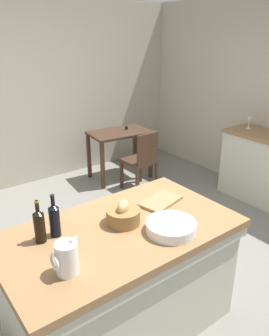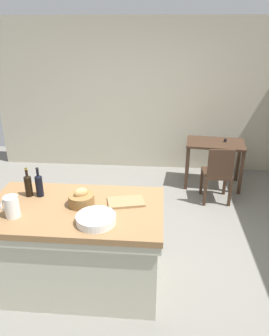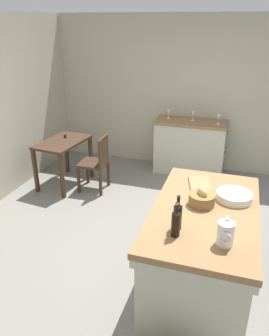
{
  "view_description": "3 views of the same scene",
  "coord_description": "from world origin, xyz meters",
  "px_view_note": "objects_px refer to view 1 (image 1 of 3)",
  "views": [
    {
      "loc": [
        -1.63,
        -2.2,
        2.18
      ],
      "look_at": [
        0.09,
        0.08,
        1.0
      ],
      "focal_mm": 36.18,
      "sensor_mm": 36.0,
      "label": 1
    },
    {
      "loc": [
        0.29,
        -3.13,
        2.47
      ],
      "look_at": [
        0.01,
        0.14,
        1.02
      ],
      "focal_mm": 35.03,
      "sensor_mm": 36.0,
      "label": 2
    },
    {
      "loc": [
        -3.24,
        -0.71,
        2.49
      ],
      "look_at": [
        0.07,
        0.34,
        0.95
      ],
      "focal_mm": 35.93,
      "sensor_mm": 36.0,
      "label": 3
    }
  ],
  "objects_px": {
    "side_cabinet": "(267,169)",
    "pitcher": "(67,258)",
    "bread_basket": "(123,215)",
    "wooden_chair": "(142,160)",
    "island_table": "(121,276)",
    "writing_desk": "(120,139)",
    "wine_bottle_dark": "(55,219)",
    "wine_glass_middle": "(249,121)",
    "cutting_board": "(160,201)",
    "wine_bottle_amber": "(39,225)",
    "wash_bowl": "(171,227)"
  },
  "relations": [
    {
      "from": "pitcher",
      "to": "wooden_chair",
      "type": "bearing_deg",
      "value": 43.43
    },
    {
      "from": "wash_bowl",
      "to": "side_cabinet",
      "type": "bearing_deg",
      "value": 17.74
    },
    {
      "from": "island_table",
      "to": "wooden_chair",
      "type": "xyz_separation_m",
      "value": [
        1.64,
        1.82,
        -0.01
      ]
    },
    {
      "from": "wooden_chair",
      "to": "wine_bottle_amber",
      "type": "height_order",
      "value": "wine_bottle_amber"
    },
    {
      "from": "island_table",
      "to": "pitcher",
      "type": "height_order",
      "value": "pitcher"
    },
    {
      "from": "writing_desk",
      "to": "wine_glass_middle",
      "type": "xyz_separation_m",
      "value": [
        1.15,
        -1.44,
        0.41
      ]
    },
    {
      "from": "wine_glass_middle",
      "to": "wine_bottle_amber",
      "type": "bearing_deg",
      "value": -166.74
    },
    {
      "from": "wooden_chair",
      "to": "wine_glass_middle",
      "type": "relative_size",
      "value": 5.68
    },
    {
      "from": "bread_basket",
      "to": "island_table",
      "type": "bearing_deg",
      "value": -143.0
    },
    {
      "from": "side_cabinet",
      "to": "island_table",
      "type": "bearing_deg",
      "value": -168.55
    },
    {
      "from": "side_cabinet",
      "to": "writing_desk",
      "type": "height_order",
      "value": "side_cabinet"
    },
    {
      "from": "island_table",
      "to": "writing_desk",
      "type": "distance_m",
      "value": 2.92
    },
    {
      "from": "writing_desk",
      "to": "cutting_board",
      "type": "relative_size",
      "value": 2.78
    },
    {
      "from": "island_table",
      "to": "cutting_board",
      "type": "bearing_deg",
      "value": 13.92
    },
    {
      "from": "island_table",
      "to": "side_cabinet",
      "type": "xyz_separation_m",
      "value": [
        2.76,
        0.56,
        -0.02
      ]
    },
    {
      "from": "wine_bottle_amber",
      "to": "wine_glass_middle",
      "type": "bearing_deg",
      "value": 13.26
    },
    {
      "from": "wine_bottle_dark",
      "to": "wine_bottle_amber",
      "type": "relative_size",
      "value": 1.02
    },
    {
      "from": "wooden_chair",
      "to": "side_cabinet",
      "type": "bearing_deg",
      "value": -48.41
    },
    {
      "from": "wine_bottle_amber",
      "to": "bread_basket",
      "type": "bearing_deg",
      "value": -13.83
    },
    {
      "from": "side_cabinet",
      "to": "bread_basket",
      "type": "distance_m",
      "value": 2.79
    },
    {
      "from": "bread_basket",
      "to": "wine_bottle_amber",
      "type": "distance_m",
      "value": 0.58
    },
    {
      "from": "wine_bottle_amber",
      "to": "wooden_chair",
      "type": "bearing_deg",
      "value": 37.5
    },
    {
      "from": "side_cabinet",
      "to": "wine_bottle_dark",
      "type": "xyz_separation_m",
      "value": [
        -3.15,
        -0.37,
        0.55
      ]
    },
    {
      "from": "island_table",
      "to": "side_cabinet",
      "type": "bearing_deg",
      "value": 11.45
    },
    {
      "from": "wine_glass_middle",
      "to": "side_cabinet",
      "type": "bearing_deg",
      "value": -96.99
    },
    {
      "from": "pitcher",
      "to": "wine_bottle_dark",
      "type": "bearing_deg",
      "value": 74.26
    },
    {
      "from": "wine_bottle_dark",
      "to": "pitcher",
      "type": "bearing_deg",
      "value": -105.74
    },
    {
      "from": "side_cabinet",
      "to": "pitcher",
      "type": "distance_m",
      "value": 3.39
    },
    {
      "from": "writing_desk",
      "to": "wine_glass_middle",
      "type": "height_order",
      "value": "wine_glass_middle"
    },
    {
      "from": "writing_desk",
      "to": "island_table",
      "type": "bearing_deg",
      "value": -124.65
    },
    {
      "from": "wooden_chair",
      "to": "wine_bottle_amber",
      "type": "xyz_separation_m",
      "value": [
        -2.13,
        -1.64,
        0.54
      ]
    },
    {
      "from": "pitcher",
      "to": "wine_glass_middle",
      "type": "height_order",
      "value": "pitcher"
    },
    {
      "from": "wash_bowl",
      "to": "wine_bottle_amber",
      "type": "relative_size",
      "value": 1.15
    },
    {
      "from": "wine_glass_middle",
      "to": "bread_basket",
      "type": "bearing_deg",
      "value": -161.53
    },
    {
      "from": "island_table",
      "to": "writing_desk",
      "type": "height_order",
      "value": "island_table"
    },
    {
      "from": "wine_bottle_dark",
      "to": "wine_glass_middle",
      "type": "relative_size",
      "value": 1.96
    },
    {
      "from": "island_table",
      "to": "side_cabinet",
      "type": "distance_m",
      "value": 2.81
    },
    {
      "from": "writing_desk",
      "to": "wine_bottle_amber",
      "type": "bearing_deg",
      "value": -134.23
    },
    {
      "from": "writing_desk",
      "to": "wine_glass_middle",
      "type": "bearing_deg",
      "value": -51.39
    },
    {
      "from": "side_cabinet",
      "to": "wine_glass_middle",
      "type": "relative_size",
      "value": 7.87
    },
    {
      "from": "island_table",
      "to": "wine_glass_middle",
      "type": "bearing_deg",
      "value": 18.94
    },
    {
      "from": "pitcher",
      "to": "island_table",
      "type": "bearing_deg",
      "value": 21.82
    },
    {
      "from": "island_table",
      "to": "pitcher",
      "type": "distance_m",
      "value": 0.75
    },
    {
      "from": "wine_bottle_dark",
      "to": "wine_glass_middle",
      "type": "height_order",
      "value": "wine_bottle_dark"
    },
    {
      "from": "writing_desk",
      "to": "bread_basket",
      "type": "height_order",
      "value": "bread_basket"
    },
    {
      "from": "wine_bottle_amber",
      "to": "wine_glass_middle",
      "type": "height_order",
      "value": "wine_bottle_amber"
    },
    {
      "from": "wooden_chair",
      "to": "cutting_board",
      "type": "relative_size",
      "value": 2.57
    },
    {
      "from": "side_cabinet",
      "to": "pitcher",
      "type": "relative_size",
      "value": 5.12
    },
    {
      "from": "bread_basket",
      "to": "wooden_chair",
      "type": "bearing_deg",
      "value": 48.45
    },
    {
      "from": "bread_basket",
      "to": "wine_glass_middle",
      "type": "bearing_deg",
      "value": 18.47
    }
  ]
}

